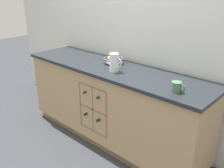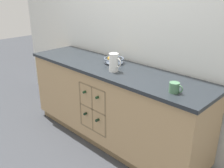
% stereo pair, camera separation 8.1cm
% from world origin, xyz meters
% --- Properties ---
extents(ground_plane, '(14.00, 14.00, 0.00)m').
position_xyz_m(ground_plane, '(0.00, 0.00, 0.00)').
color(ground_plane, '#383A3F').
extents(back_wall, '(4.69, 0.06, 2.55)m').
position_xyz_m(back_wall, '(0.00, 0.36, 1.27)').
color(back_wall, silver).
rests_on(back_wall, ground_plane).
extents(kitchen_island, '(2.33, 0.64, 0.92)m').
position_xyz_m(kitchen_island, '(-0.00, -0.00, 0.47)').
color(kitchen_island, olive).
rests_on(kitchen_island, ground_plane).
extents(fruit_bowl, '(0.23, 0.23, 0.08)m').
position_xyz_m(fruit_bowl, '(-0.09, 0.12, 0.96)').
color(fruit_bowl, '#4C5666').
rests_on(fruit_bowl, kitchen_island).
extents(white_pitcher, '(0.15, 0.10, 0.19)m').
position_xyz_m(white_pitcher, '(0.12, -0.09, 1.02)').
color(white_pitcher, white).
rests_on(white_pitcher, kitchen_island).
extents(ceramic_mug, '(0.12, 0.09, 0.09)m').
position_xyz_m(ceramic_mug, '(0.86, -0.14, 0.96)').
color(ceramic_mug, '#4C7A56').
rests_on(ceramic_mug, kitchen_island).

